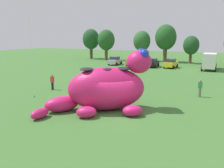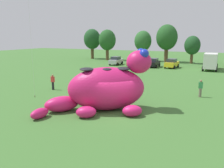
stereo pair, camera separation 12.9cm
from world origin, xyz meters
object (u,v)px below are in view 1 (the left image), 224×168
giant_inflatable_creature (106,88)px  spectator_by_cars (200,88)px  car_yellow (171,63)px  car_orange (133,61)px  car_silver (115,61)px  box_truck (210,61)px  spectator_wandering (52,82)px  car_black (153,63)px

giant_inflatable_creature → spectator_by_cars: bearing=49.8°
car_yellow → spectator_by_cars: bearing=-70.9°
car_orange → spectator_by_cars: bearing=-54.6°
giant_inflatable_creature → car_yellow: 28.31m
car_silver → box_truck: size_ratio=0.65×
car_silver → giant_inflatable_creature: bearing=-66.3°
spectator_by_cars → spectator_wandering: 15.47m
spectator_wandering → car_black: bearing=79.7°
car_silver → car_orange: same height
car_yellow → spectator_by_cars: size_ratio=2.47×
car_black → car_orange: bearing=172.1°
box_truck → spectator_by_cars: (0.46, -21.07, -0.75)m
giant_inflatable_creature → box_truck: bearing=78.3°
car_orange → car_yellow: (7.69, -0.21, 0.00)m
car_orange → box_truck: bearing=0.4°
car_orange → box_truck: box_truck is taller
giant_inflatable_creature → car_black: bearing=98.7°
car_orange → spectator_wandering: 24.71m
car_orange → car_black: 4.30m
car_orange → box_truck: size_ratio=0.64×
giant_inflatable_creature → car_orange: bearing=106.6°
car_black → spectator_wandering: bearing=-100.3°
car_silver → car_orange: size_ratio=1.01×
giant_inflatable_creature → car_black: size_ratio=1.98×
car_orange → spectator_by_cars: 25.70m
box_truck → car_black: bearing=-176.1°
car_silver → car_orange: (3.91, 0.24, 0.00)m
spectator_wandering → car_orange: bearing=89.7°
giant_inflatable_creature → spectator_by_cars: giant_inflatable_creature is taller
car_black → car_yellow: (3.43, 0.38, 0.00)m
spectator_by_cars → car_silver: bearing=132.2°
giant_inflatable_creature → car_yellow: (-0.83, 28.29, -0.92)m
giant_inflatable_creature → spectator_wandering: (-8.64, 3.78, -0.93)m
car_orange → car_yellow: same height
car_silver → spectator_wandering: 24.76m
car_orange → giant_inflatable_creature: bearing=-73.4°
car_orange → box_truck: 14.43m
box_truck → car_silver: bearing=-178.9°
spectator_by_cars → box_truck: bearing=91.3°
car_black → spectator_by_cars: size_ratio=2.42×
car_silver → car_black: same height
car_silver → spectator_by_cars: (18.79, -20.71, -0.01)m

